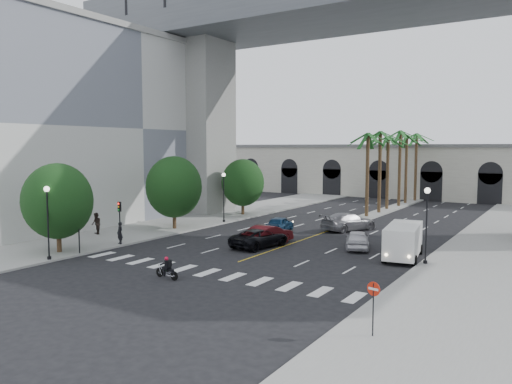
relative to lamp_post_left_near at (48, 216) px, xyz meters
The scene contains 31 objects.
ground 12.86m from the lamp_post_left_near, 23.68° to the left, with size 140.00×140.00×0.00m, color black.
sidewalk_left 20.56m from the lamp_post_left_near, 100.20° to the left, with size 8.00×100.00×0.15m, color gray.
sidewalk_right 33.27m from the lamp_post_left_near, 37.15° to the left, with size 8.00×100.00×0.15m, color gray.
median 44.59m from the lamp_post_left_near, 75.15° to the left, with size 2.00×24.00×0.20m, color gray.
building_left 24.14m from the lamp_post_left_near, 132.54° to the left, with size 16.50×32.50×20.60m.
pier_building 61.08m from the lamp_post_left_near, 79.24° to the left, with size 71.00×10.50×8.50m.
bridge 34.39m from the lamp_post_left_near, 61.23° to the left, with size 75.00×13.00×26.00m.
palm_a 35.40m from the lamp_post_left_near, 70.94° to the left, with size 3.20×3.20×10.30m.
palm_b 39.23m from the lamp_post_left_near, 72.73° to the left, with size 3.20×3.20×10.60m.
palm_c 42.88m from the lamp_post_left_near, 74.72° to the left, with size 3.20×3.20×10.10m.
palm_d 46.90m from the lamp_post_left_near, 75.60° to the left, with size 3.20×3.20×10.90m.
palm_e 50.64m from the lamp_post_left_near, 77.01° to the left, with size 3.20×3.20×10.40m.
palm_f 54.61m from the lamp_post_left_near, 77.65° to the left, with size 3.20×3.20×10.70m.
street_tree_near 2.68m from the lamp_post_left_near, 128.66° to the left, with size 5.20×5.20×6.89m.
street_tree_mid 15.12m from the lamp_post_left_near, 96.09° to the left, with size 5.44×5.44×7.21m.
street_tree_far 27.06m from the lamp_post_left_near, 93.39° to the left, with size 5.04×5.04×6.68m.
lamp_post_left_near is the anchor object (origin of this frame).
lamp_post_left_far 21.00m from the lamp_post_left_near, 90.00° to the left, with size 0.40×0.40×5.35m.
lamp_post_right 26.25m from the lamp_post_left_near, 29.69° to the left, with size 0.40×0.40×5.35m.
traffic_signal_near 2.60m from the lamp_post_left_near, 87.71° to the left, with size 0.25×0.18×3.65m.
traffic_signal_far 6.54m from the lamp_post_left_near, 89.12° to the left, with size 0.25×0.18×3.65m.
motorcycle_rider 10.63m from the lamp_post_left_near, ahead, with size 1.90×0.51×1.37m.
car_a 23.27m from the lamp_post_left_near, 43.32° to the left, with size 1.79×4.44×1.51m, color silver.
car_b 17.04m from the lamp_post_left_near, 54.06° to the left, with size 1.71×4.90×1.61m, color #450D11.
car_c 15.98m from the lamp_post_left_near, 51.15° to the left, with size 2.48×5.37×1.49m, color black.
car_d 27.13m from the lamp_post_left_near, 61.43° to the left, with size 2.41×5.93×1.72m, color slate.
car_e 21.30m from the lamp_post_left_near, 69.23° to the left, with size 1.70×4.23×1.44m, color navy.
cargo_van 25.37m from the lamp_post_left_near, 34.29° to the left, with size 3.03×6.02×2.45m.
pedestrian_a 7.01m from the lamp_post_left_near, 90.86° to the left, with size 0.66×0.43×1.80m, color black.
pedestrian_b 10.33m from the lamp_post_left_near, 121.65° to the left, with size 0.96×0.75×1.98m, color black.
do_not_enter_sign 24.29m from the lamp_post_left_near, ahead, with size 0.60×0.15×2.48m.
Camera 1 is at (19.52, -26.48, 8.08)m, focal length 35.00 mm.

